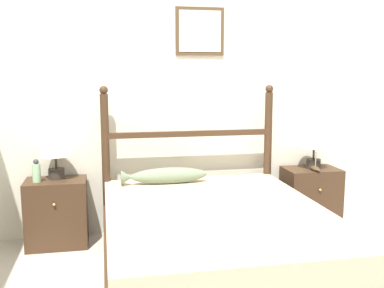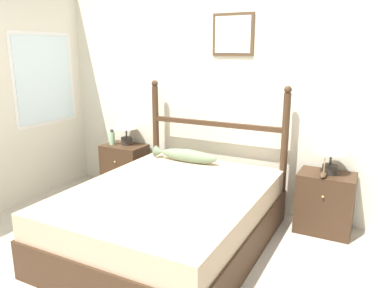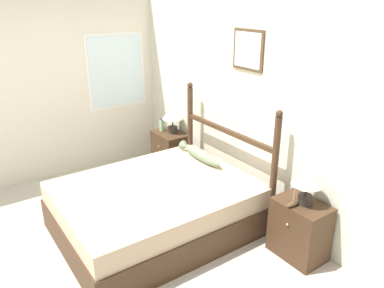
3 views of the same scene
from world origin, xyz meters
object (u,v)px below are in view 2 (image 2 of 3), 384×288
object	(u,v)px
nightstand_left	(125,168)
fish_pillow	(185,155)
model_boat	(324,174)
bottle	(112,138)
table_lamp_left	(126,122)
bed	(170,217)
table_lamp_right	(332,146)
nightstand_right	(325,203)

from	to	relation	value
nightstand_left	fish_pillow	size ratio (longest dim) A/B	0.78
fish_pillow	model_boat	bearing A→B (deg)	1.26
bottle	fish_pillow	xyz separation A→B (m)	(1.05, -0.10, -0.06)
table_lamp_left	model_boat	distance (m)	2.33
model_boat	bottle	bearing A→B (deg)	178.42
bed	fish_pillow	distance (m)	0.87
table_lamp_right	model_boat	xyz separation A→B (m)	(-0.04, -0.12, -0.25)
table_lamp_right	bottle	size ratio (longest dim) A/B	2.01
nightstand_left	fish_pillow	distance (m)	0.98
table_lamp_right	bottle	world-z (taller)	table_lamp_right
table_lamp_left	bottle	world-z (taller)	table_lamp_left
nightstand_left	table_lamp_left	bearing A→B (deg)	80.73
nightstand_left	bottle	size ratio (longest dim) A/B	2.99
nightstand_right	bottle	size ratio (longest dim) A/B	2.99
table_lamp_right	fish_pillow	size ratio (longest dim) A/B	0.53
nightstand_left	table_lamp_right	xyz separation A→B (m)	(2.35, 0.00, 0.56)
bed	model_boat	bearing A→B (deg)	34.56
nightstand_right	fish_pillow	bearing A→B (deg)	-174.29
bottle	model_boat	bearing A→B (deg)	-1.58
bottle	model_boat	size ratio (longest dim) A/B	1.09
bottle	fish_pillow	distance (m)	1.06
fish_pillow	bed	bearing A→B (deg)	-71.38
nightstand_right	bottle	distance (m)	2.51
nightstand_left	bottle	distance (m)	0.40
bed	fish_pillow	size ratio (longest dim) A/B	2.70
table_lamp_left	model_boat	xyz separation A→B (m)	(2.31, -0.16, -0.25)
nightstand_right	table_lamp_left	bearing A→B (deg)	178.88
table_lamp_right	fish_pillow	world-z (taller)	table_lamp_right
nightstand_left	bottle	xyz separation A→B (m)	(-0.14, -0.04, 0.37)
bottle	nightstand_left	bearing A→B (deg)	17.13
table_lamp_left	table_lamp_right	distance (m)	2.34
nightstand_right	model_boat	bearing A→B (deg)	-100.14
bed	table_lamp_left	xyz separation A→B (m)	(-1.16, 0.95, 0.58)
table_lamp_right	model_boat	size ratio (longest dim) A/B	2.18
bed	table_lamp_right	xyz separation A→B (m)	(1.18, 0.91, 0.58)
table_lamp_left	fish_pillow	xyz separation A→B (m)	(0.90, -0.19, -0.24)
nightstand_left	table_lamp_left	xyz separation A→B (m)	(0.01, 0.05, 0.56)
nightstand_left	table_lamp_left	world-z (taller)	table_lamp_left
table_lamp_left	table_lamp_right	size ratio (longest dim) A/B	1.00
nightstand_left	fish_pillow	xyz separation A→B (m)	(0.91, -0.14, 0.31)
fish_pillow	bottle	bearing A→B (deg)	174.65
nightstand_right	table_lamp_left	world-z (taller)	table_lamp_left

